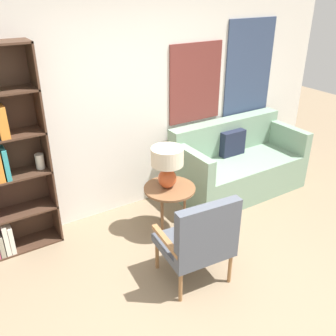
{
  "coord_description": "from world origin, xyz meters",
  "views": [
    {
      "loc": [
        -1.62,
        -1.77,
        2.58
      ],
      "look_at": [
        0.18,
        1.09,
        0.9
      ],
      "focal_mm": 40.0,
      "sensor_mm": 36.0,
      "label": 1
    }
  ],
  "objects_px": {
    "armchair": "(200,238)",
    "table_lamp": "(167,163)",
    "couch": "(236,166)",
    "side_table": "(170,192)"
  },
  "relations": [
    {
      "from": "armchair",
      "to": "couch",
      "type": "xyz_separation_m",
      "value": [
        1.51,
        1.2,
        -0.17
      ]
    },
    {
      "from": "side_table",
      "to": "table_lamp",
      "type": "bearing_deg",
      "value": 125.26
    },
    {
      "from": "side_table",
      "to": "table_lamp",
      "type": "distance_m",
      "value": 0.35
    },
    {
      "from": "couch",
      "to": "table_lamp",
      "type": "bearing_deg",
      "value": -166.03
    },
    {
      "from": "armchair",
      "to": "table_lamp",
      "type": "xyz_separation_m",
      "value": [
        0.2,
        0.88,
        0.35
      ]
    },
    {
      "from": "armchair",
      "to": "table_lamp",
      "type": "bearing_deg",
      "value": 77.28
    },
    {
      "from": "armchair",
      "to": "table_lamp",
      "type": "relative_size",
      "value": 2.0
    },
    {
      "from": "armchair",
      "to": "couch",
      "type": "relative_size",
      "value": 0.53
    },
    {
      "from": "couch",
      "to": "table_lamp",
      "type": "relative_size",
      "value": 3.76
    },
    {
      "from": "couch",
      "to": "side_table",
      "type": "relative_size",
      "value": 3.07
    }
  ]
}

